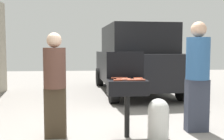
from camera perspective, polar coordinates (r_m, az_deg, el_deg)
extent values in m
plane|color=gray|center=(4.25, 0.80, -14.24)|extent=(24.00, 24.00, 0.00)
cylinder|color=black|center=(4.26, 3.15, -9.48)|extent=(0.08, 0.08, 0.67)
cube|color=black|center=(4.18, 3.18, -3.54)|extent=(0.60, 0.44, 0.22)
cube|color=black|center=(4.36, 2.79, 1.04)|extent=(0.60, 0.05, 0.42)
cylinder|color=#B74C33|center=(4.27, 2.41, -1.68)|extent=(0.13, 0.04, 0.03)
cylinder|color=#C6593D|center=(4.08, 5.06, -2.00)|extent=(0.13, 0.04, 0.03)
cylinder|color=#B74C33|center=(4.26, 0.69, -1.69)|extent=(0.13, 0.03, 0.03)
cylinder|color=#AD4228|center=(4.00, 1.23, -2.12)|extent=(0.13, 0.03, 0.03)
cylinder|color=#C6593D|center=(4.03, 4.15, -2.09)|extent=(0.13, 0.03, 0.03)
cylinder|color=#B74C33|center=(4.05, 6.05, -2.07)|extent=(0.13, 0.04, 0.03)
cylinder|color=#AD4228|center=(4.12, 1.81, -1.92)|extent=(0.13, 0.03, 0.03)
cylinder|color=#C6593D|center=(4.06, 2.79, -2.03)|extent=(0.13, 0.03, 0.03)
cylinder|color=#C6593D|center=(4.16, 3.08, -1.86)|extent=(0.13, 0.03, 0.03)
cylinder|color=#AD4228|center=(4.21, 5.49, -1.80)|extent=(0.13, 0.03, 0.03)
cylinder|color=#AD4228|center=(4.16, 5.59, -1.88)|extent=(0.13, 0.03, 0.03)
cylinder|color=#AD4228|center=(4.29, 5.37, -1.68)|extent=(0.13, 0.03, 0.03)
cylinder|color=silver|center=(4.26, 9.64, -11.04)|extent=(0.32, 0.32, 0.46)
sphere|color=silver|center=(4.20, 9.69, -8.02)|extent=(0.31, 0.31, 0.31)
cube|color=#3F3323|center=(4.31, -11.73, -8.74)|extent=(0.32, 0.18, 0.77)
cylinder|color=brown|center=(4.21, -11.89, 0.43)|extent=(0.34, 0.34, 0.61)
sphere|color=beige|center=(4.19, -11.99, 6.12)|extent=(0.22, 0.22, 0.22)
cube|color=#333847|center=(4.73, 17.26, -7.07)|extent=(0.36, 0.20, 0.86)
cylinder|color=#2D598C|center=(4.64, 17.50, 2.32)|extent=(0.38, 0.38, 0.68)
sphere|color=tan|center=(4.64, 17.64, 8.08)|extent=(0.25, 0.25, 0.25)
cube|color=black|center=(8.39, 4.73, 0.58)|extent=(2.20, 4.52, 0.90)
cube|color=black|center=(8.18, 5.11, 6.43)|extent=(1.94, 2.72, 0.80)
cylinder|color=black|center=(7.28, 14.57, -3.78)|extent=(0.26, 0.65, 0.64)
cylinder|color=black|center=(6.76, 0.37, -4.27)|extent=(0.26, 0.65, 0.64)
cylinder|color=black|center=(10.15, 7.60, -1.26)|extent=(0.26, 0.65, 0.64)
cylinder|color=black|center=(9.79, -2.58, -1.45)|extent=(0.26, 0.65, 0.64)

